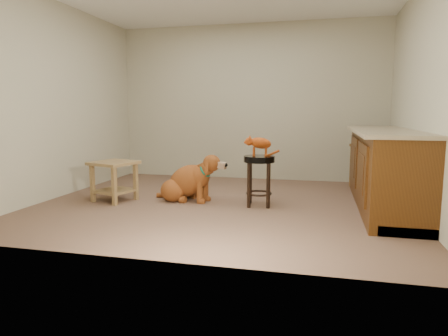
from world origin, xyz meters
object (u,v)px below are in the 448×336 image
(side_table, at_px, (114,175))
(golden_retriever, at_px, (188,182))
(padded_stool, at_px, (259,171))
(tabby_kitten, at_px, (259,144))
(wood_stool, at_px, (363,164))

(side_table, height_order, golden_retriever, golden_retriever)
(padded_stool, bearing_deg, tabby_kitten, -179.23)
(wood_stool, relative_size, golden_retriever, 0.65)
(wood_stool, xyz_separation_m, side_table, (-3.24, -1.86, -0.00))
(side_table, relative_size, tabby_kitten, 1.45)
(padded_stool, relative_size, wood_stool, 0.93)
(side_table, xyz_separation_m, tabby_kitten, (1.85, 0.17, 0.43))
(padded_stool, xyz_separation_m, wood_stool, (1.38, 1.69, -0.10))
(golden_retriever, xyz_separation_m, tabby_kitten, (0.92, -0.07, 0.52))
(wood_stool, bearing_deg, padded_stool, -129.16)
(padded_stool, bearing_deg, wood_stool, 50.84)
(tabby_kitten, bearing_deg, padded_stool, -5.72)
(padded_stool, height_order, wood_stool, wood_stool)
(golden_retriever, bearing_deg, tabby_kitten, 4.99)
(side_table, bearing_deg, tabby_kitten, 5.13)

